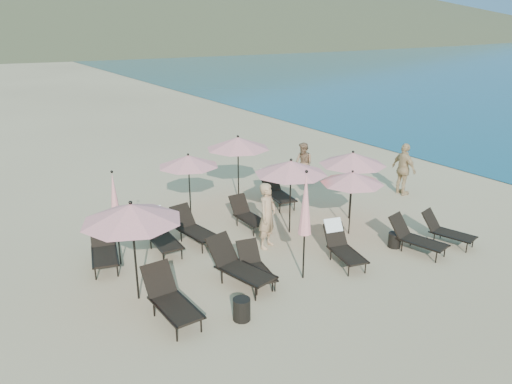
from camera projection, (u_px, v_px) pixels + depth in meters
ground at (345, 265)px, 13.10m from camera, size 800.00×800.00×0.00m
lounger_0 at (170, 298)px, 10.62m from camera, size 0.75×1.79×1.01m
lounger_1 at (238, 265)px, 12.02m from camera, size 1.11×1.95×1.06m
lounger_2 at (255, 266)px, 12.20m from camera, size 0.81×1.54×0.84m
lounger_3 at (342, 245)px, 13.15m from camera, size 0.91×1.67×0.99m
lounger_4 at (415, 237)px, 13.73m from camera, size 0.96×1.70×0.92m
lounger_5 at (446, 230)px, 14.25m from camera, size 0.95×1.59×0.86m
lounger_6 at (104, 248)px, 12.98m from camera, size 1.02×1.79×0.97m
lounger_7 at (161, 233)px, 13.82m from camera, size 0.69×1.72×1.06m
lounger_8 at (193, 228)px, 14.30m from camera, size 0.89×1.75×0.96m
lounger_9 at (248, 214)px, 15.36m from camera, size 0.61×1.54×0.88m
lounger_10 at (276, 189)px, 17.31m from camera, size 0.92×1.85×1.10m
umbrella_open_0 at (131, 213)px, 10.82m from camera, size 2.23×2.23×2.40m
umbrella_open_1 at (291, 167)px, 14.43m from camera, size 2.15×2.15×2.31m
umbrella_open_2 at (352, 178)px, 14.42m from camera, size 1.85×1.85×1.99m
umbrella_open_3 at (188, 161)px, 15.79m from camera, size 1.95×1.95×2.10m
umbrella_open_4 at (238, 143)px, 17.05m from camera, size 2.21×2.21×2.37m
umbrella_open_5 at (353, 159)px, 15.50m from camera, size 2.10×2.10×2.26m
umbrella_closed_0 at (305, 205)px, 11.80m from camera, size 0.33×0.33×2.80m
umbrella_closed_1 at (115, 200)px, 12.54m from camera, size 0.30×0.30×2.57m
side_table_0 at (242, 309)px, 10.63m from camera, size 0.38×0.38×0.49m
side_table_1 at (395, 240)px, 14.05m from camera, size 0.36×0.36×0.42m
beachgoer_a at (267, 216)px, 13.84m from camera, size 0.82×0.73×1.89m
beachgoer_b at (303, 164)px, 19.27m from camera, size 0.64×0.81×1.64m
beachgoer_c at (404, 169)px, 18.09m from camera, size 0.55×1.15×1.91m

